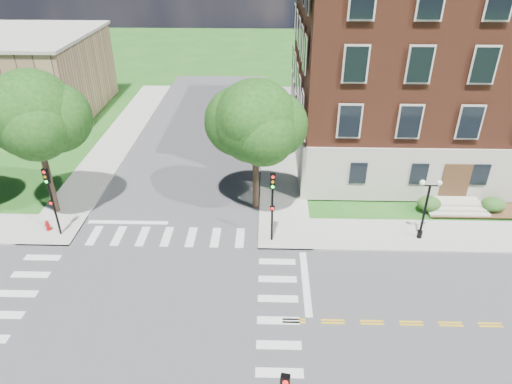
{
  "coord_description": "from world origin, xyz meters",
  "views": [
    {
      "loc": [
        6.52,
        -17.04,
        17.46
      ],
      "look_at": [
        5.83,
        7.7,
        3.2
      ],
      "focal_mm": 32.0,
      "sensor_mm": 36.0,
      "label": 1
    }
  ],
  "objects_px": {
    "traffic_signal_ne": "(272,199)",
    "fire_hydrant": "(48,226)",
    "traffic_signal_nw": "(50,194)",
    "twin_lamp_west": "(426,206)"
  },
  "relations": [
    {
      "from": "twin_lamp_west",
      "to": "traffic_signal_nw",
      "type": "bearing_deg",
      "value": -179.36
    },
    {
      "from": "traffic_signal_ne",
      "to": "traffic_signal_nw",
      "type": "distance_m",
      "value": 13.86
    },
    {
      "from": "traffic_signal_ne",
      "to": "twin_lamp_west",
      "type": "height_order",
      "value": "traffic_signal_ne"
    },
    {
      "from": "traffic_signal_ne",
      "to": "fire_hydrant",
      "type": "xyz_separation_m",
      "value": [
        -14.84,
        0.68,
        -2.72
      ]
    },
    {
      "from": "traffic_signal_ne",
      "to": "fire_hydrant",
      "type": "height_order",
      "value": "traffic_signal_ne"
    },
    {
      "from": "traffic_signal_nw",
      "to": "fire_hydrant",
      "type": "bearing_deg",
      "value": 156.65
    },
    {
      "from": "twin_lamp_west",
      "to": "fire_hydrant",
      "type": "relative_size",
      "value": 5.64
    },
    {
      "from": "traffic_signal_nw",
      "to": "fire_hydrant",
      "type": "relative_size",
      "value": 6.4
    },
    {
      "from": "traffic_signal_ne",
      "to": "traffic_signal_nw",
      "type": "bearing_deg",
      "value": 178.94
    },
    {
      "from": "traffic_signal_ne",
      "to": "twin_lamp_west",
      "type": "xyz_separation_m",
      "value": [
        9.58,
        0.52,
        -0.66
      ]
    }
  ]
}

